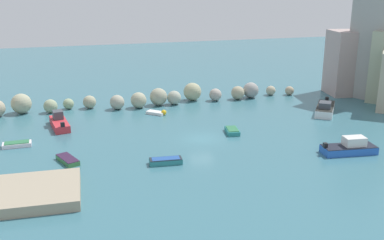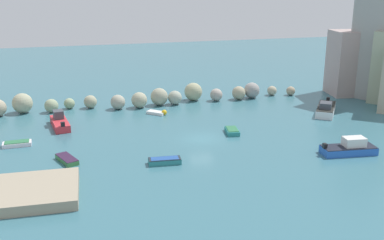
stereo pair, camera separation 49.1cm
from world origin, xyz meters
name	(u,v)px [view 1 (the left image)]	position (x,y,z in m)	size (l,w,h in m)	color
cove_water	(202,139)	(0.00, 0.00, 0.00)	(160.00, 160.00, 0.00)	#386B79
rock_breakwater	(143,98)	(-3.77, 15.42, 1.09)	(43.16, 4.20, 2.61)	tan
stone_dock	(17,194)	(-18.41, -9.68, 0.45)	(9.84, 6.50, 0.89)	tan
channel_buoy	(164,112)	(-2.01, 10.09, 0.34)	(0.69, 0.69, 0.69)	gold
moored_boat_0	(17,144)	(-19.36, 3.04, 0.24)	(2.92, 1.38, 0.49)	white
moored_boat_1	(68,160)	(-14.35, -2.87, 0.24)	(2.23, 3.28, 0.49)	#3F7C42
moored_boat_2	(156,113)	(-2.93, 10.73, 0.19)	(2.48, 2.42, 0.37)	white
moored_boat_3	(59,122)	(-15.02, 8.57, 0.58)	(2.42, 5.52, 1.83)	#C83139
moored_boat_4	(325,109)	(18.49, 5.01, 0.63)	(5.28, 6.17, 1.77)	silver
moored_boat_5	(350,148)	(13.03, -8.30, 0.60)	(5.62, 2.59, 1.71)	blue
moored_boat_6	(232,131)	(3.90, 0.82, 0.27)	(1.76, 2.70, 0.57)	teal
moored_boat_7	(166,161)	(-5.40, -5.89, 0.30)	(3.18, 1.40, 0.58)	teal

